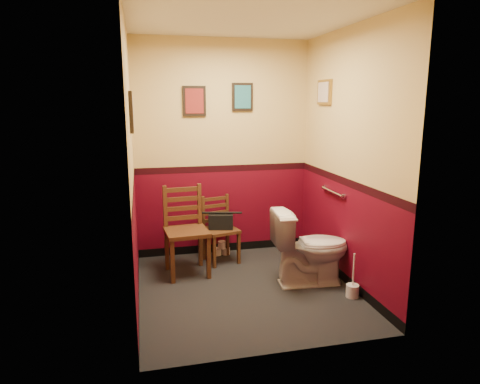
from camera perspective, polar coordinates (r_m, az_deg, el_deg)
name	(u,v)px	position (r m, az deg, el deg)	size (l,w,h in m)	color
floor	(245,289)	(4.65, 0.72, -12.80)	(2.20, 2.40, 0.00)	black
ceiling	(246,19)	(4.28, 0.83, 22.11)	(2.20, 2.40, 0.00)	silver
wall_back	(223,150)	(5.42, -2.31, 5.67)	(2.20, 2.70, 0.00)	#530516
wall_front	(286,185)	(3.12, 6.10, 0.87)	(2.20, 2.70, 0.00)	#530516
wall_left	(132,167)	(4.13, -14.21, 3.31)	(2.40, 2.70, 0.00)	#530516
wall_right	(347,159)	(4.65, 14.09, 4.25)	(2.40, 2.70, 0.00)	#530516
grab_bar	(332,192)	(4.92, 12.22, 0.03)	(0.05, 0.56, 0.06)	silver
framed_print_back_a	(194,101)	(5.31, -6.11, 11.97)	(0.28, 0.04, 0.36)	black
framed_print_back_b	(242,97)	(5.42, 0.33, 12.56)	(0.26, 0.04, 0.34)	black
framed_print_left	(131,112)	(4.19, -14.27, 10.30)	(0.04, 0.30, 0.38)	black
framed_print_right	(324,92)	(5.14, 11.17, 12.92)	(0.04, 0.34, 0.28)	olive
toilet	(310,248)	(4.70, 9.38, -7.33)	(0.46, 0.83, 0.81)	white
toilet_brush	(352,290)	(4.59, 14.76, -12.51)	(0.13, 0.13, 0.46)	silver
chair_left	(186,231)	(4.93, -7.24, -5.13)	(0.51, 0.51, 1.01)	#56311A
chair_right	(220,229)	(5.28, -2.72, -4.98)	(0.46, 0.46, 0.81)	#56311A
handbag	(221,221)	(5.22, -2.57, -3.92)	(0.32, 0.21, 0.21)	black
tp_stack	(222,249)	(5.58, -2.45, -7.61)	(0.21, 0.11, 0.18)	silver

